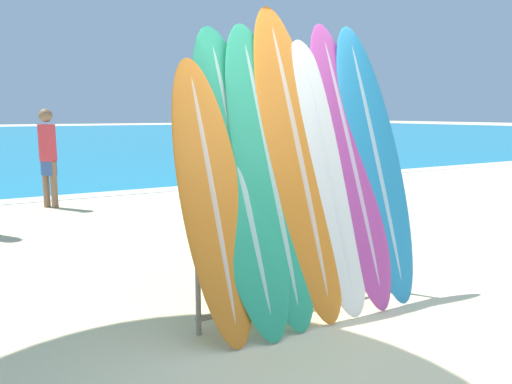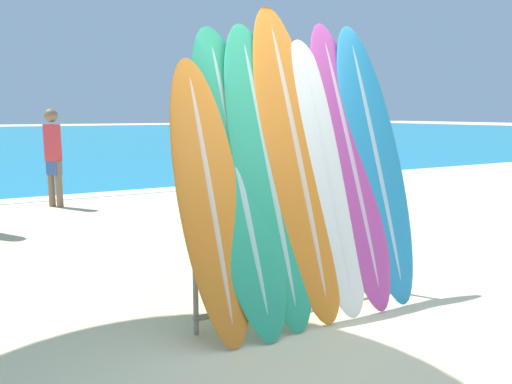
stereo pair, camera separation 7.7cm
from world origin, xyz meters
name	(u,v)px [view 1 (the left image)]	position (x,y,z in m)	size (l,w,h in m)	color
ground_plane	(338,346)	(0.00, 0.00, 0.00)	(160.00, 160.00, 0.00)	beige
ocean_water	(6,137)	(0.00, 36.78, 0.00)	(120.00, 60.00, 0.01)	teal
surfboard_rack	(305,256)	(0.17, 0.65, 0.47)	(1.92, 0.04, 0.86)	gray
surfboard_slot_0	(212,195)	(-0.63, 0.70, 1.02)	(0.50, 0.89, 2.04)	orange
surfboard_slot_1	(239,173)	(-0.36, 0.78, 1.16)	(0.59, 1.13, 2.33)	#289E70
surfboard_slot_2	(269,169)	(-0.10, 0.76, 1.18)	(0.59, 1.02, 2.35)	#289E70
surfboard_slot_3	(297,156)	(0.18, 0.78, 1.26)	(0.59, 1.07, 2.53)	orange
surfboard_slot_4	(326,172)	(0.42, 0.73, 1.13)	(0.57, 0.94, 2.25)	silver
surfboard_slot_5	(350,160)	(0.70, 0.76, 1.21)	(0.54, 1.02, 2.42)	#B23D8E
surfboard_slot_6	(374,159)	(0.98, 0.75, 1.21)	(0.58, 0.93, 2.41)	teal
person_near_water	(218,158)	(0.88, 3.78, 0.98)	(0.28, 0.31, 1.80)	#846047
person_mid_beach	(268,163)	(1.94, 4.17, 0.84)	(0.26, 0.25, 1.54)	#846047
person_far_right	(48,154)	(-1.00, 6.57, 0.92)	(0.28, 0.29, 1.69)	#846047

